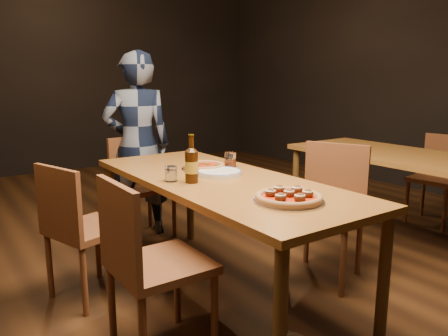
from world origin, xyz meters
TOP-DOWN VIEW (x-y plane):
  - ground at (0.00, 0.00)m, footprint 9.00×9.00m
  - table_main at (0.00, 0.00)m, footprint 0.80×2.00m
  - table_right at (1.70, -0.20)m, footprint 0.80×2.00m
  - chair_main_nw at (-0.57, -0.34)m, footprint 0.44×0.44m
  - chair_main_sw at (-0.67, 0.43)m, footprint 0.52×0.52m
  - chair_main_e at (0.69, -0.23)m, footprint 0.58×0.58m
  - chair_end at (0.04, 1.20)m, footprint 0.48×0.48m
  - chair_nbr_right at (2.43, -0.00)m, footprint 0.45×0.45m
  - pizza_meatball at (-0.02, -0.63)m, footprint 0.35×0.35m
  - pizza_margherita at (0.07, 0.28)m, footprint 0.30×0.30m
  - plate_stack at (0.05, 0.07)m, footprint 0.28×0.28m
  - beer_bottle at (-0.20, -0.01)m, footprint 0.08×0.08m
  - water_glass at (-0.28, 0.09)m, footprint 0.07×0.07m
  - amber_glass at (0.25, 0.23)m, footprint 0.08×0.08m
  - diner at (0.05, 1.31)m, footprint 0.65×0.51m

SIDE VIEW (x-z plane):
  - ground at x=0.00m, z-range 0.00..0.00m
  - chair_nbr_right at x=2.43m, z-range 0.00..0.86m
  - chair_main_sw at x=-0.67m, z-range 0.00..0.89m
  - chair_end at x=0.04m, z-range 0.00..0.89m
  - chair_main_nw at x=-0.57m, z-range 0.00..0.93m
  - chair_main_e at x=0.69m, z-range 0.00..0.95m
  - table_main at x=0.00m, z-range 0.30..1.05m
  - table_right at x=1.70m, z-range 0.30..1.05m
  - plate_stack at x=0.05m, z-range 0.75..0.78m
  - pizza_margherita at x=0.07m, z-range 0.75..0.79m
  - pizza_meatball at x=-0.02m, z-range 0.74..0.81m
  - diner at x=0.05m, z-range 0.00..1.57m
  - water_glass at x=-0.28m, z-range 0.75..0.84m
  - amber_glass at x=0.25m, z-range 0.75..0.85m
  - beer_bottle at x=-0.20m, z-range 0.71..0.98m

